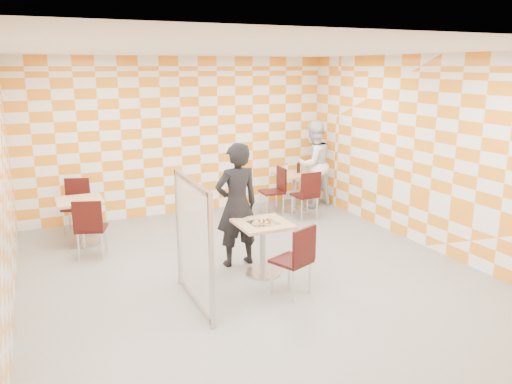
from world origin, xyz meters
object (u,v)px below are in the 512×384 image
empty_table (81,214)px  chair_second_side (276,187)px  chair_empty_far (77,201)px  soda_bottle (299,168)px  man_dark (237,205)px  man_white (313,164)px  partition (193,242)px  sport_bottle (286,169)px  second_table (294,185)px  chair_empty_near (90,224)px  main_table (263,239)px  chair_second_front (308,192)px  chair_main_front (297,256)px

empty_table → chair_second_side: chair_second_side is taller
chair_empty_far → soda_bottle: (4.18, -0.35, 0.31)m
man_dark → man_white: (2.59, 2.29, -0.02)m
man_dark → partition: bearing=41.9°
man_dark → soda_bottle: bearing=-138.6°
empty_table → man_dark: 2.71m
soda_bottle → sport_bottle: bearing=159.3°
partition → soda_bottle: (3.15, 3.15, 0.06)m
second_table → man_dark: man_dark is taller
empty_table → second_table: bearing=5.2°
chair_empty_near → main_table: bearing=-36.5°
chair_second_front → sport_bottle: (-0.04, 0.80, 0.29)m
chair_empty_far → sport_bottle: (3.95, -0.26, 0.29)m
second_table → partition: partition is taller
chair_main_front → man_white: size_ratio=0.53×
empty_table → chair_second_side: (3.63, 0.25, 0.04)m
man_white → sport_bottle: size_ratio=8.77×
main_table → chair_second_side: chair_second_side is taller
chair_empty_far → man_dark: (1.97, -2.55, 0.35)m
empty_table → man_dark: man_dark is taller
man_white → sport_bottle: (-0.61, -0.01, -0.04)m
empty_table → chair_second_side: bearing=4.0°
empty_table → chair_second_front: size_ratio=0.81×
empty_table → sport_bottle: size_ratio=3.75×
empty_table → chair_empty_far: bearing=89.4°
main_table → chair_main_front: bearing=-83.3°
partition → soda_bottle: partition is taller
partition → chair_second_front: bearing=39.5°
chair_main_front → chair_empty_near: bearing=132.9°
empty_table → chair_second_side: 3.64m
soda_bottle → chair_second_front: bearing=-105.1°
chair_main_front → partition: size_ratio=0.60×
chair_second_side → chair_empty_far: 3.66m
empty_table → chair_main_front: 3.83m
chair_second_front → chair_empty_near: bearing=-174.0°
empty_table → chair_second_front: bearing=-4.6°
main_table → chair_empty_near: (-2.10, 1.56, 0.04)m
second_table → chair_second_side: (-0.46, -0.12, 0.04)m
sport_bottle → main_table: bearing=-123.0°
chair_second_side → chair_main_front: bearing=-112.3°
main_table → partition: (-1.13, -0.47, 0.28)m
chair_empty_near → partition: bearing=-64.3°
chair_empty_near → partition: partition is taller
sport_bottle → soda_bottle: bearing=-20.7°
second_table → chair_empty_near: (-4.03, -1.11, 0.04)m
chair_main_front → soda_bottle: soda_bottle is taller
empty_table → sport_bottle: bearing=6.8°
chair_empty_near → sport_bottle: size_ratio=4.62×
second_table → chair_second_front: (-0.09, -0.69, 0.04)m
man_dark → sport_bottle: (1.98, 2.28, -0.06)m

